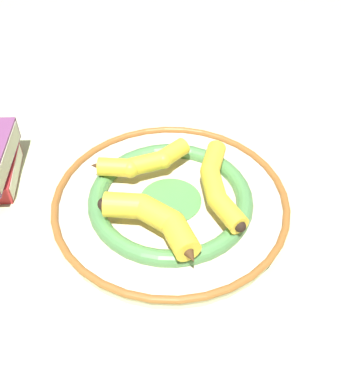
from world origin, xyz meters
The scene contains 5 objects.
ground_plane centered at (0.00, 0.00, 0.00)m, with size 2.80×2.80×0.00m, color #B2C693.
decorative_bowl centered at (-0.03, -0.02, 0.02)m, with size 0.38×0.38×0.04m.
banana_a centered at (-0.11, -0.01, 0.06)m, with size 0.12×0.16×0.04m.
banana_b centered at (0.02, 0.03, 0.05)m, with size 0.09×0.16×0.03m.
banana_c centered at (-0.01, -0.09, 0.06)m, with size 0.20×0.08×0.03m.
Camera 1 is at (-0.52, -0.09, 0.54)m, focal length 42.00 mm.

